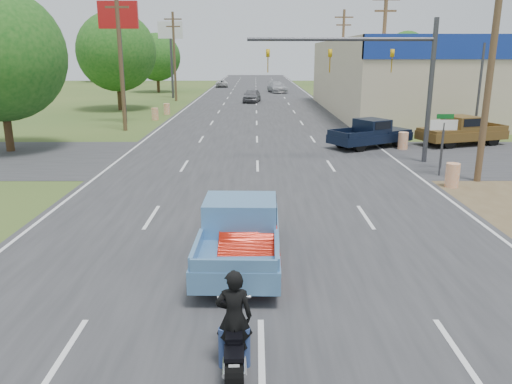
{
  "coord_description": "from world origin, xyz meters",
  "views": [
    {
      "loc": [
        -0.11,
        -7.92,
        5.28
      ],
      "look_at": [
        -0.09,
        6.53,
        1.3
      ],
      "focal_mm": 35.0,
      "sensor_mm": 36.0,
      "label": 1
    }
  ],
  "objects_px": {
    "distant_car_white": "(222,84)",
    "distant_car_silver": "(277,87)",
    "motorcycle": "(234,346)",
    "blue_pickup": "(241,230)",
    "navy_pickup": "(372,133)",
    "distant_car_grey": "(252,96)",
    "brown_pickup": "(460,131)",
    "rider": "(234,323)",
    "red_convertible": "(248,237)"
  },
  "relations": [
    {
      "from": "red_convertible",
      "to": "distant_car_silver",
      "type": "relative_size",
      "value": 0.77
    },
    {
      "from": "red_convertible",
      "to": "blue_pickup",
      "type": "height_order",
      "value": "blue_pickup"
    },
    {
      "from": "distant_car_silver",
      "to": "distant_car_white",
      "type": "relative_size",
      "value": 1.24
    },
    {
      "from": "red_convertible",
      "to": "distant_car_grey",
      "type": "distance_m",
      "value": 45.79
    },
    {
      "from": "rider",
      "to": "distant_car_grey",
      "type": "distance_m",
      "value": 50.39
    },
    {
      "from": "motorcycle",
      "to": "blue_pickup",
      "type": "xyz_separation_m",
      "value": [
        -0.02,
        4.73,
        0.41
      ]
    },
    {
      "from": "red_convertible",
      "to": "distant_car_white",
      "type": "xyz_separation_m",
      "value": [
        -5.48,
        73.68,
        -0.08
      ]
    },
    {
      "from": "motorcycle",
      "to": "navy_pickup",
      "type": "bearing_deg",
      "value": 69.44
    },
    {
      "from": "navy_pickup",
      "to": "brown_pickup",
      "type": "relative_size",
      "value": 0.94
    },
    {
      "from": "blue_pickup",
      "to": "navy_pickup",
      "type": "xyz_separation_m",
      "value": [
        7.24,
        16.84,
        -0.03
      ]
    },
    {
      "from": "navy_pickup",
      "to": "distant_car_white",
      "type": "bearing_deg",
      "value": 162.26
    },
    {
      "from": "brown_pickup",
      "to": "distant_car_silver",
      "type": "distance_m",
      "value": 44.46
    },
    {
      "from": "distant_car_silver",
      "to": "distant_car_white",
      "type": "distance_m",
      "value": 15.31
    },
    {
      "from": "brown_pickup",
      "to": "blue_pickup",
      "type": "bearing_deg",
      "value": 125.64
    },
    {
      "from": "blue_pickup",
      "to": "brown_pickup",
      "type": "height_order",
      "value": "brown_pickup"
    },
    {
      "from": "red_convertible",
      "to": "distant_car_silver",
      "type": "distance_m",
      "value": 61.27
    },
    {
      "from": "blue_pickup",
      "to": "red_convertible",
      "type": "bearing_deg",
      "value": -21.63
    },
    {
      "from": "brown_pickup",
      "to": "distant_car_white",
      "type": "bearing_deg",
      "value": -0.61
    },
    {
      "from": "navy_pickup",
      "to": "distant_car_silver",
      "type": "xyz_separation_m",
      "value": [
        -3.68,
        44.25,
        -0.06
      ]
    },
    {
      "from": "red_convertible",
      "to": "distant_car_silver",
      "type": "bearing_deg",
      "value": 85.5
    },
    {
      "from": "distant_car_grey",
      "to": "motorcycle",
      "type": "bearing_deg",
      "value": -83.07
    },
    {
      "from": "motorcycle",
      "to": "distant_car_white",
      "type": "distance_m",
      "value": 78.5
    },
    {
      "from": "rider",
      "to": "distant_car_white",
      "type": "xyz_separation_m",
      "value": [
        -5.3,
        78.28,
        -0.27
      ]
    },
    {
      "from": "rider",
      "to": "blue_pickup",
      "type": "height_order",
      "value": "rider"
    },
    {
      "from": "distant_car_silver",
      "to": "rider",
      "type": "bearing_deg",
      "value": -102.46
    },
    {
      "from": "navy_pickup",
      "to": "distant_car_grey",
      "type": "xyz_separation_m",
      "value": [
        -7.25,
        28.85,
        -0.09
      ]
    },
    {
      "from": "rider",
      "to": "distant_car_silver",
      "type": "height_order",
      "value": "rider"
    },
    {
      "from": "navy_pickup",
      "to": "distant_car_grey",
      "type": "distance_m",
      "value": 29.75
    },
    {
      "from": "red_convertible",
      "to": "distant_car_white",
      "type": "distance_m",
      "value": 73.88
    },
    {
      "from": "distant_car_white",
      "to": "blue_pickup",
      "type": "bearing_deg",
      "value": 90.06
    },
    {
      "from": "red_convertible",
      "to": "blue_pickup",
      "type": "bearing_deg",
      "value": 155.56
    },
    {
      "from": "distant_car_white",
      "to": "distant_car_silver",
      "type": "bearing_deg",
      "value": 121.22
    },
    {
      "from": "rider",
      "to": "brown_pickup",
      "type": "relative_size",
      "value": 0.31
    },
    {
      "from": "distant_car_silver",
      "to": "distant_car_white",
      "type": "xyz_separation_m",
      "value": [
        -8.84,
        12.5,
        -0.18
      ]
    },
    {
      "from": "distant_car_grey",
      "to": "brown_pickup",
      "type": "bearing_deg",
      "value": -58.72
    },
    {
      "from": "motorcycle",
      "to": "distant_car_grey",
      "type": "bearing_deg",
      "value": 87.98
    },
    {
      "from": "brown_pickup",
      "to": "navy_pickup",
      "type": "bearing_deg",
      "value": 79.25
    },
    {
      "from": "red_convertible",
      "to": "rider",
      "type": "xyz_separation_m",
      "value": [
        -0.18,
        -4.6,
        0.18
      ]
    },
    {
      "from": "rider",
      "to": "distant_car_grey",
      "type": "bearing_deg",
      "value": -92.02
    },
    {
      "from": "distant_car_white",
      "to": "rider",
      "type": "bearing_deg",
      "value": 89.83
    },
    {
      "from": "rider",
      "to": "navy_pickup",
      "type": "height_order",
      "value": "rider"
    },
    {
      "from": "distant_car_grey",
      "to": "distant_car_white",
      "type": "xyz_separation_m",
      "value": [
        -5.27,
        27.89,
        -0.14
      ]
    },
    {
      "from": "brown_pickup",
      "to": "distant_car_grey",
      "type": "height_order",
      "value": "brown_pickup"
    },
    {
      "from": "motorcycle",
      "to": "distant_car_silver",
      "type": "relative_size",
      "value": 0.37
    },
    {
      "from": "brown_pickup",
      "to": "distant_car_silver",
      "type": "xyz_separation_m",
      "value": [
        -9.17,
        43.51,
        -0.1
      ]
    },
    {
      "from": "rider",
      "to": "distant_car_grey",
      "type": "relative_size",
      "value": 0.4
    },
    {
      "from": "brown_pickup",
      "to": "distant_car_white",
      "type": "relative_size",
      "value": 1.3
    },
    {
      "from": "rider",
      "to": "distant_car_silver",
      "type": "xyz_separation_m",
      "value": [
        3.54,
        65.78,
        -0.09
      ]
    },
    {
      "from": "rider",
      "to": "distant_car_grey",
      "type": "xyz_separation_m",
      "value": [
        -0.03,
        50.39,
        -0.12
      ]
    },
    {
      "from": "rider",
      "to": "distant_car_silver",
      "type": "distance_m",
      "value": 65.87
    }
  ]
}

